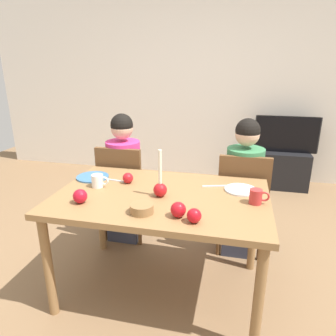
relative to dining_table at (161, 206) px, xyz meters
name	(u,v)px	position (x,y,z in m)	size (l,w,h in m)	color
ground_plane	(162,288)	(0.00, 0.00, -0.67)	(7.68, 7.68, 0.00)	brown
back_wall	(207,84)	(0.00, 2.60, 0.63)	(6.40, 0.10, 2.60)	silver
dining_table	(161,206)	(0.00, 0.00, 0.00)	(1.40, 0.90, 0.75)	olive
chair_left	(123,187)	(-0.51, 0.61, -0.15)	(0.40, 0.40, 0.90)	brown
chair_right	(242,198)	(0.54, 0.61, -0.15)	(0.40, 0.40, 0.90)	brown
person_left_child	(124,180)	(-0.51, 0.64, -0.10)	(0.30, 0.30, 1.17)	#33384C
person_right_child	(243,190)	(0.54, 0.64, -0.10)	(0.30, 0.30, 1.17)	#33384C
tv_stand	(282,169)	(1.07, 2.30, -0.43)	(0.64, 0.40, 0.48)	black
tv	(286,134)	(1.07, 2.30, 0.04)	(0.79, 0.05, 0.46)	black
candle_centerpiece	(161,187)	(0.00, -0.03, 0.15)	(0.09, 0.09, 0.31)	red
plate_left	(93,177)	(-0.59, 0.19, 0.09)	(0.24, 0.24, 0.01)	teal
plate_right	(241,190)	(0.51, 0.19, 0.09)	(0.22, 0.22, 0.01)	silver
mug_left	(98,181)	(-0.47, 0.03, 0.13)	(0.12, 0.08, 0.09)	white
mug_right	(256,196)	(0.60, 0.00, 0.13)	(0.12, 0.08, 0.09)	#B72D2D
fork_left	(113,180)	(-0.41, 0.17, 0.09)	(0.18, 0.01, 0.01)	silver
fork_right	(215,186)	(0.33, 0.22, 0.09)	(0.18, 0.01, 0.01)	silver
bowl_walnuts	(142,209)	(-0.05, -0.28, 0.11)	(0.14, 0.14, 0.05)	olive
apple_near_candle	(128,178)	(-0.29, 0.15, 0.12)	(0.08, 0.08, 0.08)	#B5161D
apple_by_left_plate	(178,210)	(0.17, -0.28, 0.13)	(0.09, 0.09, 0.09)	red
apple_by_right_mug	(80,196)	(-0.46, -0.23, 0.13)	(0.09, 0.09, 0.09)	red
apple_far_edge	(194,216)	(0.27, -0.32, 0.12)	(0.08, 0.08, 0.08)	red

